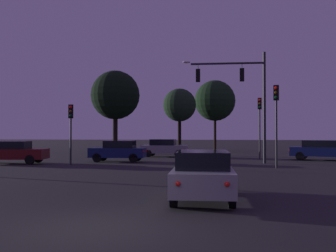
% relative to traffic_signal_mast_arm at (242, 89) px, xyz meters
% --- Properties ---
extents(ground_plane, '(168.00, 168.00, 0.00)m').
position_rel_traffic_signal_mast_arm_xyz_m(ground_plane, '(-4.74, 5.25, -5.08)').
color(ground_plane, black).
rests_on(ground_plane, ground).
extents(traffic_signal_mast_arm, '(5.69, 0.38, 7.59)m').
position_rel_traffic_signal_mast_arm_xyz_m(traffic_signal_mast_arm, '(0.00, 0.00, 0.00)').
color(traffic_signal_mast_arm, '#232326').
rests_on(traffic_signal_mast_arm, ground).
extents(traffic_light_corner_left, '(0.36, 0.38, 4.90)m').
position_rel_traffic_signal_mast_arm_xyz_m(traffic_light_corner_left, '(1.67, -3.67, -1.64)').
color(traffic_light_corner_left, '#232326').
rests_on(traffic_light_corner_left, ground).
extents(traffic_light_corner_right, '(0.35, 0.38, 3.93)m').
position_rel_traffic_signal_mast_arm_xyz_m(traffic_light_corner_right, '(-11.26, -2.42, -2.28)').
color(traffic_light_corner_right, '#232326').
rests_on(traffic_light_corner_right, ground).
extents(traffic_light_median, '(0.31, 0.36, 4.85)m').
position_rel_traffic_signal_mast_arm_xyz_m(traffic_light_median, '(1.73, 4.53, -1.67)').
color(traffic_light_median, '#232326').
rests_on(traffic_light_median, ground).
extents(car_nearside_lane, '(1.85, 4.53, 1.52)m').
position_rel_traffic_signal_mast_arm_xyz_m(car_nearside_lane, '(-2.47, -15.12, -4.28)').
color(car_nearside_lane, gray).
rests_on(car_nearside_lane, ground).
extents(car_crossing_left, '(4.01, 1.75, 1.52)m').
position_rel_traffic_signal_mast_arm_xyz_m(car_crossing_left, '(-8.76, 0.50, -4.28)').
color(car_crossing_left, '#0F1947').
rests_on(car_crossing_left, ground).
extents(car_crossing_right, '(4.79, 2.29, 1.52)m').
position_rel_traffic_signal_mast_arm_xyz_m(car_crossing_right, '(-15.56, -1.93, -4.28)').
color(car_crossing_right, '#4C0F0F').
rests_on(car_crossing_right, ground).
extents(car_far_lane, '(4.88, 3.39, 1.52)m').
position_rel_traffic_signal_mast_arm_xyz_m(car_far_lane, '(6.20, 3.56, -4.28)').
color(car_far_lane, '#0F1947').
rests_on(car_far_lane, ground).
extents(car_parked_lot, '(4.05, 2.01, 1.52)m').
position_rel_traffic_signal_mast_arm_xyz_m(car_parked_lot, '(-6.15, 6.84, -4.28)').
color(car_parked_lot, gray).
rests_on(car_parked_lot, ground).
extents(tree_behind_sign, '(4.94, 4.94, 8.37)m').
position_rel_traffic_signal_mast_arm_xyz_m(tree_behind_sign, '(-11.70, 11.90, 0.79)').
color(tree_behind_sign, black).
rests_on(tree_behind_sign, ground).
extents(tree_left_far, '(3.68, 3.68, 6.99)m').
position_rel_traffic_signal_mast_arm_xyz_m(tree_left_far, '(-5.53, 16.49, 0.04)').
color(tree_left_far, black).
rests_on(tree_left_far, ground).
extents(tree_center_horizon, '(4.84, 4.84, 8.33)m').
position_rel_traffic_signal_mast_arm_xyz_m(tree_center_horizon, '(-1.56, 20.14, 0.82)').
color(tree_center_horizon, black).
rests_on(tree_center_horizon, ground).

